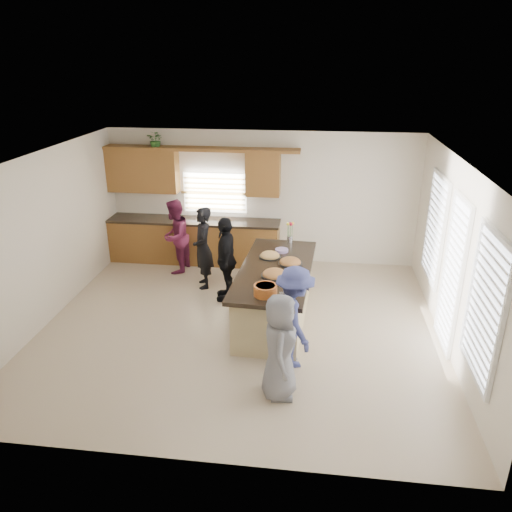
# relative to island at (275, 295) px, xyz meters

# --- Properties ---
(floor) EXTENTS (6.50, 6.50, 0.00)m
(floor) POSITION_rel_island_xyz_m (-0.55, -0.34, -0.45)
(floor) COLOR tan
(floor) RESTS_ON ground
(room_shell) EXTENTS (6.52, 6.02, 2.81)m
(room_shell) POSITION_rel_island_xyz_m (-0.55, -0.34, 1.45)
(room_shell) COLOR silver
(room_shell) RESTS_ON ground
(back_cabinetry) EXTENTS (4.08, 0.66, 2.46)m
(back_cabinetry) POSITION_rel_island_xyz_m (-2.01, 2.39, 0.46)
(back_cabinetry) COLOR brown
(back_cabinetry) RESTS_ON ground
(right_wall_glazing) EXTENTS (0.06, 4.00, 2.25)m
(right_wall_glazing) POSITION_rel_island_xyz_m (2.67, -0.47, 0.89)
(right_wall_glazing) COLOR white
(right_wall_glazing) RESTS_ON ground
(island) EXTENTS (1.30, 2.76, 0.95)m
(island) POSITION_rel_island_xyz_m (0.00, 0.00, 0.00)
(island) COLOR tan
(island) RESTS_ON ground
(platter_front) EXTENTS (0.43, 0.43, 0.17)m
(platter_front) POSITION_rel_island_xyz_m (0.01, -0.33, 0.53)
(platter_front) COLOR black
(platter_front) RESTS_ON island
(platter_mid) EXTENTS (0.40, 0.40, 0.16)m
(platter_mid) POSITION_rel_island_xyz_m (0.23, 0.20, 0.52)
(platter_mid) COLOR black
(platter_mid) RESTS_ON island
(platter_back) EXTENTS (0.38, 0.38, 0.15)m
(platter_back) POSITION_rel_island_xyz_m (-0.14, 0.45, 0.52)
(platter_back) COLOR black
(platter_back) RESTS_ON island
(salad_bowl) EXTENTS (0.34, 0.34, 0.16)m
(salad_bowl) POSITION_rel_island_xyz_m (-0.06, -1.02, 0.59)
(salad_bowl) COLOR #C25F23
(salad_bowl) RESTS_ON island
(clear_cup) EXTENTS (0.08, 0.08, 0.10)m
(clear_cup) POSITION_rel_island_xyz_m (0.19, -1.12, 0.55)
(clear_cup) COLOR white
(clear_cup) RESTS_ON island
(plate_stack) EXTENTS (0.24, 0.24, 0.05)m
(plate_stack) POSITION_rel_island_xyz_m (0.04, 0.74, 0.52)
(plate_stack) COLOR #A388C6
(plate_stack) RESTS_ON island
(flower_vase) EXTENTS (0.14, 0.14, 0.41)m
(flower_vase) POSITION_rel_island_xyz_m (0.16, 1.19, 0.72)
(flower_vase) COLOR silver
(flower_vase) RESTS_ON island
(potted_plant) EXTENTS (0.42, 0.39, 0.38)m
(potted_plant) POSITION_rel_island_xyz_m (-2.71, 2.48, 2.14)
(potted_plant) COLOR #36742E
(potted_plant) RESTS_ON back_cabinetry
(woman_left_back) EXTENTS (0.54, 0.67, 1.59)m
(woman_left_back) POSITION_rel_island_xyz_m (-1.49, 1.13, 0.34)
(woman_left_back) COLOR black
(woman_left_back) RESTS_ON ground
(woman_left_mid) EXTENTS (0.66, 0.80, 1.53)m
(woman_left_mid) POSITION_rel_island_xyz_m (-2.22, 1.77, 0.31)
(woman_left_mid) COLOR maroon
(woman_left_mid) RESTS_ON ground
(woman_left_front) EXTENTS (0.52, 0.97, 1.57)m
(woman_left_front) POSITION_rel_island_xyz_m (-0.96, 0.67, 0.33)
(woman_left_front) COLOR black
(woman_left_front) RESTS_ON ground
(woman_right_back) EXTENTS (0.87, 1.12, 1.52)m
(woman_right_back) POSITION_rel_island_xyz_m (0.38, -1.28, 0.31)
(woman_right_back) COLOR navy
(woman_right_back) RESTS_ON ground
(woman_right_front) EXTENTS (0.50, 0.74, 1.46)m
(woman_right_front) POSITION_rel_island_xyz_m (0.24, -2.04, 0.28)
(woman_right_front) COLOR slate
(woman_right_front) RESTS_ON ground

